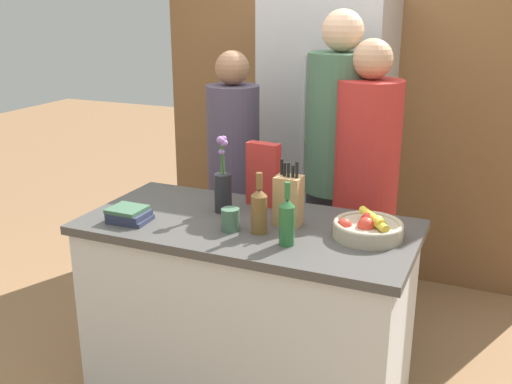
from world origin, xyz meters
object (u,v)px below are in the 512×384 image
(coffee_mug, at_px, (230,219))
(person_at_sink, at_px, (234,175))
(book_stack, at_px, (129,215))
(bottle_oil, at_px, (287,220))
(cereal_box, at_px, (263,174))
(bottle_vinegar, at_px, (259,209))
(refrigerator, at_px, (327,149))
(person_in_blue, at_px, (337,163))
(knife_block, at_px, (288,200))
(flower_vase, at_px, (223,187))
(fruit_bowl, at_px, (368,228))
(person_in_red_tee, at_px, (365,186))

(coffee_mug, bearing_deg, person_at_sink, 114.45)
(book_stack, bearing_deg, bottle_oil, 2.30)
(cereal_box, distance_m, bottle_vinegar, 0.37)
(refrigerator, xyz_separation_m, bottle_oil, (0.29, -1.50, 0.07))
(bottle_vinegar, bearing_deg, person_in_blue, 82.18)
(book_stack, distance_m, bottle_vinegar, 0.61)
(knife_block, bearing_deg, refrigerator, 99.35)
(flower_vase, distance_m, coffee_mug, 0.25)
(fruit_bowl, distance_m, book_stack, 1.07)
(knife_block, bearing_deg, coffee_mug, -141.97)
(person_in_red_tee, bearing_deg, refrigerator, 96.30)
(person_in_red_tee, bearing_deg, knife_block, -134.97)
(knife_block, relative_size, person_at_sink, 0.18)
(flower_vase, relative_size, person_in_blue, 0.20)
(knife_block, distance_m, person_in_red_tee, 0.61)
(book_stack, relative_size, person_at_sink, 0.11)
(refrigerator, bearing_deg, coffee_mug, -89.92)
(refrigerator, relative_size, fruit_bowl, 6.43)
(knife_block, height_order, bottle_vinegar, knife_block)
(flower_vase, bearing_deg, coffee_mug, -56.39)
(coffee_mug, bearing_deg, book_stack, -169.61)
(bottle_vinegar, bearing_deg, refrigerator, 95.22)
(coffee_mug, xyz_separation_m, bottle_oil, (0.28, -0.06, 0.06))
(person_in_red_tee, bearing_deg, fruit_bowl, -99.96)
(fruit_bowl, bearing_deg, flower_vase, 175.99)
(flower_vase, bearing_deg, bottle_vinegar, -34.61)
(cereal_box, xyz_separation_m, coffee_mug, (-0.00, -0.37, -0.11))
(knife_block, relative_size, person_in_blue, 0.16)
(book_stack, bearing_deg, fruit_bowl, 12.89)
(flower_vase, height_order, coffee_mug, flower_vase)
(bottle_oil, height_order, bottle_vinegar, same)
(bottle_oil, distance_m, bottle_vinegar, 0.17)
(flower_vase, xyz_separation_m, person_at_sink, (-0.22, 0.57, -0.12))
(knife_block, distance_m, book_stack, 0.73)
(coffee_mug, height_order, book_stack, coffee_mug)
(bottle_vinegar, bearing_deg, coffee_mug, -170.68)
(person_at_sink, bearing_deg, refrigerator, 85.69)
(fruit_bowl, distance_m, bottle_oil, 0.36)
(refrigerator, bearing_deg, person_in_red_tee, -59.22)
(refrigerator, bearing_deg, knife_block, -80.65)
(fruit_bowl, relative_size, cereal_box, 0.95)
(book_stack, relative_size, person_in_blue, 0.10)
(coffee_mug, distance_m, person_in_red_tee, 0.84)
(person_at_sink, height_order, person_in_blue, person_in_blue)
(person_at_sink, bearing_deg, person_in_blue, 28.72)
(coffee_mug, relative_size, person_in_blue, 0.06)
(refrigerator, height_order, person_at_sink, refrigerator)
(bottle_oil, bearing_deg, fruit_bowl, 35.84)
(cereal_box, relative_size, coffee_mug, 2.77)
(book_stack, distance_m, person_in_blue, 1.16)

